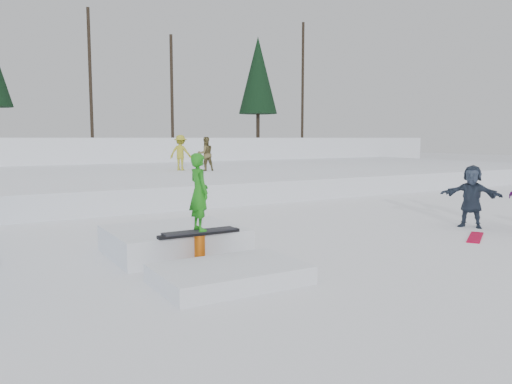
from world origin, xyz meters
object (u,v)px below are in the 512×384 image
walker_ygreen (181,153)px  spectator_dark (471,196)px  walker_olive (206,154)px  jib_rail_feature (188,245)px

walker_ygreen → spectator_dark: (2.41, -14.56, -0.83)m
walker_ygreen → walker_olive: bearing=176.9°
spectator_dark → walker_ygreen: bearing=161.8°
walker_olive → spectator_dark: bearing=99.7°
jib_rail_feature → spectator_dark: bearing=-3.2°
spectator_dark → jib_rail_feature: size_ratio=0.38×
walker_ygreen → spectator_dark: walker_ygreen is taller
walker_ygreen → spectator_dark: bearing=143.0°
walker_ygreen → jib_rail_feature: 15.23m
walker_ygreen → spectator_dark: 14.78m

